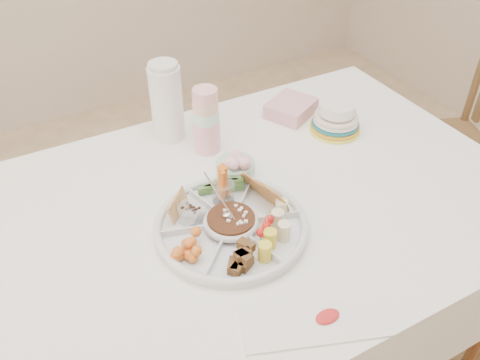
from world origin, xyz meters
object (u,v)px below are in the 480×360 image
dining_table (249,291)px  chair (450,136)px  party_tray (231,224)px  thermos (166,101)px  plate_stack (336,117)px

dining_table → chair: chair is taller
dining_table → party_tray: bearing=-141.9°
thermos → plate_stack: bearing=-25.2°
party_tray → plate_stack: (0.51, 0.25, 0.03)m
dining_table → thermos: 0.65m
party_tray → thermos: thermos is taller
dining_table → plate_stack: plate_stack is taller
dining_table → thermos: thermos is taller
thermos → plate_stack: 0.54m
dining_table → thermos: size_ratio=5.94×
chair → thermos: 1.25m
party_tray → chair: bearing=14.9°
dining_table → plate_stack: 0.62m
party_tray → thermos: (0.03, 0.47, 0.11)m
chair → party_tray: chair is taller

